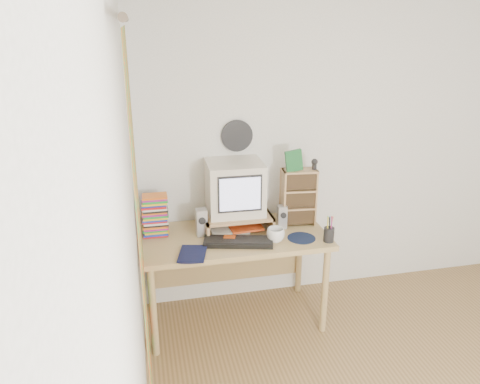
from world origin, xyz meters
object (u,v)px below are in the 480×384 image
dvd_stack (155,219)px  diary (179,252)px  desk (232,247)px  cd_rack (299,197)px  mug (276,235)px  keyboard (238,242)px  crt_monitor (235,188)px

dvd_stack → diary: size_ratio=1.16×
desk → cd_rack: size_ratio=3.12×
mug → keyboard: bearing=176.3°
dvd_stack → crt_monitor: bearing=1.9°
dvd_stack → cd_rack: 1.12m
diary → mug: bearing=19.3°
crt_monitor → cd_rack: crt_monitor is taller
cd_rack → dvd_stack: bearing=-176.1°
diary → keyboard: bearing=24.9°
cd_rack → diary: (-0.98, -0.34, -0.20)m
crt_monitor → dvd_stack: 0.65m
desk → mug: (0.27, -0.24, 0.19)m
crt_monitor → diary: 0.68m
desk → mug: 0.41m
dvd_stack → mug: bearing=-19.3°
keyboard → dvd_stack: bearing=167.2°
dvd_stack → cd_rack: cd_rack is taller
desk → keyboard: keyboard is taller
cd_rack → diary: bearing=-155.1°
crt_monitor → mug: 0.48m
desk → cd_rack: (0.54, 0.04, 0.36)m
desk → diary: (-0.44, -0.30, 0.16)m
keyboard → diary: bearing=-155.2°
diary → desk: bearing=48.7°
dvd_stack → mug: dvd_stack is taller
diary → dvd_stack: bearing=124.4°
cd_rack → diary: cd_rack is taller
keyboard → mug: size_ratio=3.79×
dvd_stack → keyboard: bearing=-26.2°
keyboard → dvd_stack: (-0.57, 0.29, 0.11)m
crt_monitor → cd_rack: size_ratio=0.94×
crt_monitor → cd_rack: (0.50, -0.05, -0.10)m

